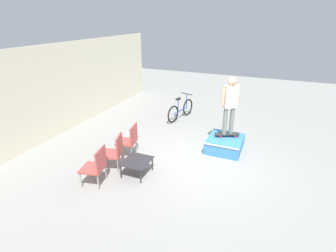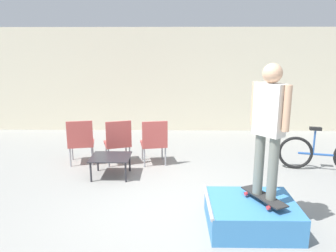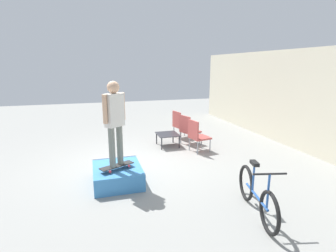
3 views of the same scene
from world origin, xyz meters
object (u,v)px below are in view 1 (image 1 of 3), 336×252
Objects in this scene: coffee_table at (137,162)px; patio_chair_center at (114,151)px; skateboard_on_ramp at (227,134)px; person_skater at (230,101)px; patio_chair_right at (129,139)px; bicycle at (181,110)px; patio_chair_left at (96,165)px; skate_ramp_box at (225,144)px.

patio_chair_center is (0.03, 0.68, 0.18)m from coffee_table.
person_skater reaches higher than skateboard_on_ramp.
patio_chair_right is 0.57× the size of bicycle.
coffee_table is at bearing 68.96° from patio_chair_center.
bicycle is (4.94, -0.31, -0.17)m from patio_chair_left.
coffee_table reaches higher than skate_ramp_box.
patio_chair_left is 4.95m from bicycle.
skateboard_on_ramp is at bearing 112.09° from patio_chair_right.
patio_chair_center reaches higher than skateboard_on_ramp.
bicycle is at bearing 48.37° from skate_ramp_box.
coffee_table is at bearing -161.62° from bicycle.
skateboard_on_ramp is 2.81m from bicycle.
coffee_table is 0.77× the size of patio_chair_left.
skateboard_on_ramp is 0.45× the size of bicycle.
skate_ramp_box is at bearing 113.56° from patio_chair_center.
person_skater is 3.58m from patio_chair_center.
person_skater is 3.23m from coffee_table.
patio_chair_center is at bearing 87.35° from coffee_table.
patio_chair_right is at bearing 168.18° from patio_chair_left.
bicycle is (1.92, 2.16, 0.17)m from skate_ramp_box.
person_skater is at bearing -115.67° from bicycle.
patio_chair_left is 1.54m from patio_chair_right.
person_skater is at bearing -5.94° from skate_ramp_box.
patio_chair_right is at bearing 40.40° from coffee_table.
patio_chair_left reaches higher than coffee_table.
person_skater is (0.15, -0.02, 1.32)m from skate_ramp_box.
person_skater is 3.03m from bicycle.
skate_ramp_box is 3.35m from patio_chair_center.
patio_chair_left is at bearing -166.19° from person_skater.
coffee_table is (-2.26, 1.80, 0.17)m from skate_ramp_box.
skateboard_on_ramp is 0.78× the size of patio_chair_left.
skateboard_on_ramp is 2.97m from patio_chair_right.
patio_chair_right is at bearing -172.21° from skateboard_on_ramp.
person_skater is at bearing -37.06° from coffee_table.
patio_chair_center is 4.17m from bicycle.
patio_chair_center is at bearing 131.94° from skate_ramp_box.
skate_ramp_box is 1.25× the size of patio_chair_center.
patio_chair_left is 1.00× the size of patio_chair_right.
skateboard_on_ramp reaches higher than skate_ramp_box.
patio_chair_left reaches higher than skateboard_on_ramp.
skate_ramp_box is 0.69× the size of person_skater.
skateboard_on_ramp is at bearing -37.06° from coffee_table.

